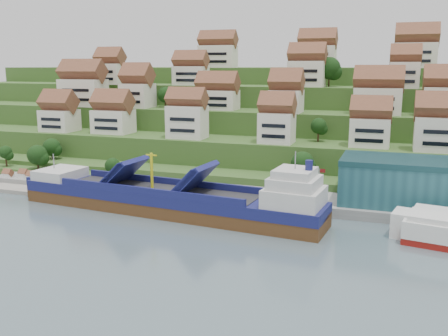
% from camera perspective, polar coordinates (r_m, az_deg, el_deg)
% --- Properties ---
extents(ground, '(300.00, 300.00, 0.00)m').
position_cam_1_polar(ground, '(105.88, 0.11, -5.88)').
color(ground, slate).
rests_on(ground, ground).
extents(quay, '(180.00, 14.00, 2.20)m').
position_cam_1_polar(quay, '(115.33, 12.06, -4.10)').
color(quay, gray).
rests_on(quay, ground).
extents(pebble_beach, '(45.00, 20.00, 1.00)m').
position_cam_1_polar(pebble_beach, '(144.30, -20.52, -1.67)').
color(pebble_beach, gray).
rests_on(pebble_beach, ground).
extents(hillside, '(260.00, 128.00, 31.00)m').
position_cam_1_polar(hillside, '(202.78, 9.82, 5.47)').
color(hillside, '#2D4C1E').
rests_on(hillside, ground).
extents(hillside_village, '(154.87, 63.00, 28.26)m').
position_cam_1_polar(hillside_village, '(157.50, 8.46, 8.54)').
color(hillside_village, white).
rests_on(hillside_village, ground).
extents(hillside_trees, '(143.59, 62.13, 31.34)m').
position_cam_1_polar(hillside_trees, '(149.10, 5.53, 6.46)').
color(hillside_trees, '#173913').
rests_on(hillside_trees, ground).
extents(flagpole, '(1.28, 0.16, 8.00)m').
position_cam_1_polar(flagpole, '(109.33, 10.87, -1.79)').
color(flagpole, gray).
rests_on(flagpole, quay).
extents(beach_huts, '(14.40, 3.70, 2.20)m').
position_cam_1_polar(beach_huts, '(144.32, -21.49, -1.09)').
color(beach_huts, white).
rests_on(beach_huts, pebble_beach).
extents(cargo_ship, '(71.21, 17.30, 15.54)m').
position_cam_1_polar(cargo_ship, '(109.45, -5.69, -3.70)').
color(cargo_ship, '#513218').
rests_on(cargo_ship, ground).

